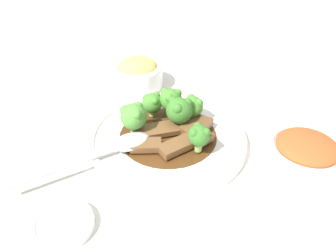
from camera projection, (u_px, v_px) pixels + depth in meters
name	position (u px, v px, depth m)	size (l,w,h in m)	color
ground_plane	(168.00, 142.00, 0.56)	(4.00, 4.00, 0.00)	silver
main_plate	(168.00, 137.00, 0.55)	(0.26, 0.26, 0.02)	white
beef_strip_0	(157.00, 130.00, 0.55)	(0.05, 0.08, 0.01)	brown
beef_strip_1	(178.00, 145.00, 0.51)	(0.04, 0.07, 0.01)	brown
beef_strip_2	(196.00, 134.00, 0.54)	(0.06, 0.04, 0.01)	brown
beef_strip_3	(146.00, 145.00, 0.51)	(0.05, 0.06, 0.01)	brown
beef_strip_4	(196.00, 123.00, 0.56)	(0.06, 0.06, 0.01)	brown
broccoli_floret_0	(153.00, 103.00, 0.57)	(0.04, 0.04, 0.04)	#8EB756
broccoli_floret_1	(192.00, 106.00, 0.57)	(0.04, 0.04, 0.04)	#7FA84C
broccoli_floret_2	(179.00, 110.00, 0.54)	(0.04, 0.04, 0.05)	#8EB756
broccoli_floret_3	(134.00, 116.00, 0.53)	(0.04, 0.04, 0.05)	#8EB756
broccoli_floret_4	(199.00, 135.00, 0.49)	(0.03, 0.03, 0.05)	#8EB756
broccoli_floret_5	(171.00, 99.00, 0.57)	(0.04, 0.04, 0.05)	#7FA84C
serving_spoon	(121.00, 146.00, 0.51)	(0.04, 0.22, 0.01)	#B7B7BC
side_bowl_kimchi	(305.00, 153.00, 0.50)	(0.12, 0.12, 0.05)	white
side_bowl_appetizer	(138.00, 73.00, 0.70)	(0.11, 0.11, 0.06)	white
sauce_dish	(63.00, 224.00, 0.42)	(0.08, 0.08, 0.01)	white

